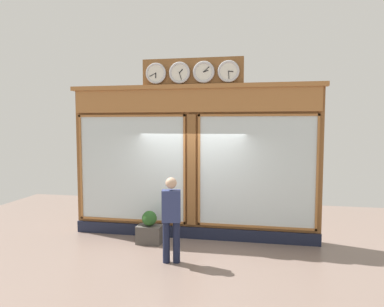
# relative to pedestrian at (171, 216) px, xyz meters

# --- Properties ---
(ground_plane) EXTENTS (14.00, 14.00, 0.00)m
(ground_plane) POSITION_rel_pedestrian_xyz_m (-0.12, 1.26, -0.93)
(ground_plane) COLOR #7A665B
(shop_facade) EXTENTS (6.00, 0.42, 4.24)m
(shop_facade) POSITION_rel_pedestrian_xyz_m (-0.12, -1.67, 0.93)
(shop_facade) COLOR brown
(shop_facade) RESTS_ON ground_plane
(pedestrian) EXTENTS (0.40, 0.29, 1.69)m
(pedestrian) POSITION_rel_pedestrian_xyz_m (0.00, 0.00, 0.00)
(pedestrian) COLOR #191E38
(pedestrian) RESTS_ON ground_plane
(planter_box) EXTENTS (0.56, 0.36, 0.41)m
(planter_box) POSITION_rel_pedestrian_xyz_m (0.77, -1.01, -0.72)
(planter_box) COLOR #4C4742
(planter_box) RESTS_ON ground_plane
(planter_shrub) EXTENTS (0.34, 0.34, 0.34)m
(planter_shrub) POSITION_rel_pedestrian_xyz_m (0.77, -1.01, -0.35)
(planter_shrub) COLOR #285623
(planter_shrub) RESTS_ON planter_box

